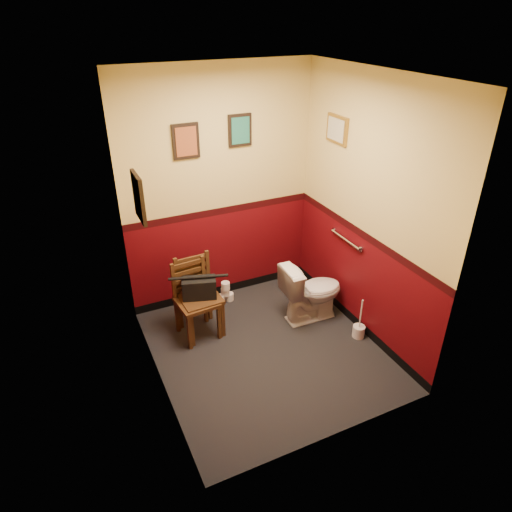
# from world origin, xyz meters

# --- Properties ---
(floor) EXTENTS (2.20, 2.40, 0.00)m
(floor) POSITION_xyz_m (0.00, 0.00, 0.00)
(floor) COLOR black
(floor) RESTS_ON ground
(ceiling) EXTENTS (2.20, 2.40, 0.00)m
(ceiling) POSITION_xyz_m (0.00, 0.00, 2.70)
(ceiling) COLOR silver
(ceiling) RESTS_ON ground
(wall_back) EXTENTS (2.20, 0.00, 2.70)m
(wall_back) POSITION_xyz_m (0.00, 1.20, 1.35)
(wall_back) COLOR #4C060B
(wall_back) RESTS_ON ground
(wall_front) EXTENTS (2.20, 0.00, 2.70)m
(wall_front) POSITION_xyz_m (0.00, -1.20, 1.35)
(wall_front) COLOR #4C060B
(wall_front) RESTS_ON ground
(wall_left) EXTENTS (0.00, 2.40, 2.70)m
(wall_left) POSITION_xyz_m (-1.10, 0.00, 1.35)
(wall_left) COLOR #4C060B
(wall_left) RESTS_ON ground
(wall_right) EXTENTS (0.00, 2.40, 2.70)m
(wall_right) POSITION_xyz_m (1.10, 0.00, 1.35)
(wall_right) COLOR #4C060B
(wall_right) RESTS_ON ground
(grab_bar) EXTENTS (0.05, 0.56, 0.06)m
(grab_bar) POSITION_xyz_m (1.07, 0.25, 0.95)
(grab_bar) COLOR silver
(grab_bar) RESTS_ON wall_right
(framed_print_back_a) EXTENTS (0.28, 0.04, 0.36)m
(framed_print_back_a) POSITION_xyz_m (-0.35, 1.18, 1.95)
(framed_print_back_a) COLOR black
(framed_print_back_a) RESTS_ON wall_back
(framed_print_back_b) EXTENTS (0.26, 0.04, 0.34)m
(framed_print_back_b) POSITION_xyz_m (0.25, 1.18, 2.00)
(framed_print_back_b) COLOR black
(framed_print_back_b) RESTS_ON wall_back
(framed_print_left) EXTENTS (0.04, 0.30, 0.38)m
(framed_print_left) POSITION_xyz_m (-1.08, 0.10, 1.85)
(framed_print_left) COLOR black
(framed_print_left) RESTS_ON wall_left
(framed_print_right) EXTENTS (0.04, 0.34, 0.28)m
(framed_print_right) POSITION_xyz_m (1.08, 0.60, 2.05)
(framed_print_right) COLOR olive
(framed_print_right) RESTS_ON wall_right
(toilet) EXTENTS (0.72, 0.42, 0.69)m
(toilet) POSITION_xyz_m (0.72, 0.31, 0.35)
(toilet) COLOR white
(toilet) RESTS_ON floor
(toilet_brush) EXTENTS (0.13, 0.13, 0.47)m
(toilet_brush) POSITION_xyz_m (1.01, -0.22, 0.08)
(toilet_brush) COLOR silver
(toilet_brush) RESTS_ON floor
(chair_left) EXTENTS (0.43, 0.43, 0.85)m
(chair_left) POSITION_xyz_m (-0.55, 0.59, 0.43)
(chair_left) COLOR #422814
(chair_left) RESTS_ON floor
(chair_right) EXTENTS (0.43, 0.43, 0.88)m
(chair_right) POSITION_xyz_m (-0.50, 0.62, 0.44)
(chair_right) COLOR #422814
(chair_right) RESTS_ON floor
(handbag) EXTENTS (0.39, 0.27, 0.26)m
(handbag) POSITION_xyz_m (-0.50, 0.58, 0.57)
(handbag) COLOR black
(handbag) RESTS_ON chair_right
(tp_stack) EXTENTS (0.21, 0.13, 0.28)m
(tp_stack) POSITION_xyz_m (-0.05, 1.01, 0.12)
(tp_stack) COLOR silver
(tp_stack) RESTS_ON floor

